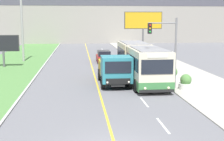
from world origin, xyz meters
TOP-DOWN VIEW (x-y plane):
  - lane_marking_centre at (0.41, 2.89)m, footprint 2.88×140.00m
  - city_bus at (3.96, 15.36)m, footprint 2.75×12.30m
  - dump_truck at (1.43, 13.02)m, footprint 2.44×6.25m
  - car_distant at (1.69, 27.52)m, footprint 1.80×4.30m
  - utility_pole_far at (-8.60, 29.27)m, footprint 1.80×0.28m
  - traffic_light_mast at (5.25, 11.45)m, footprint 2.28×0.32m
  - billboard_large at (7.63, 31.91)m, footprint 5.35×0.24m
  - billboard_small at (-9.97, 24.49)m, footprint 3.56×0.24m
  - planter_round_near at (6.65, 10.95)m, footprint 1.08×1.08m
  - planter_round_second at (6.69, 14.56)m, footprint 1.12×1.12m
  - planter_round_third at (6.68, 18.17)m, footprint 1.16×1.16m

SIDE VIEW (x-z plane):
  - lane_marking_centre at x=0.41m, z-range 0.00..0.01m
  - planter_round_near at x=6.65m, z-range 0.00..1.16m
  - planter_round_second at x=6.69m, z-range 0.00..1.19m
  - planter_round_third at x=6.68m, z-range 0.00..1.26m
  - car_distant at x=1.69m, z-range -0.04..1.41m
  - dump_truck at x=1.43m, z-range 0.00..2.53m
  - city_bus at x=3.96m, z-range 0.03..3.18m
  - billboard_small at x=-9.97m, z-range 0.77..4.41m
  - traffic_light_mast at x=5.25m, z-range 0.77..6.27m
  - billboard_large at x=7.63m, z-range 1.77..8.20m
  - utility_pole_far at x=-8.60m, z-range 0.06..10.06m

